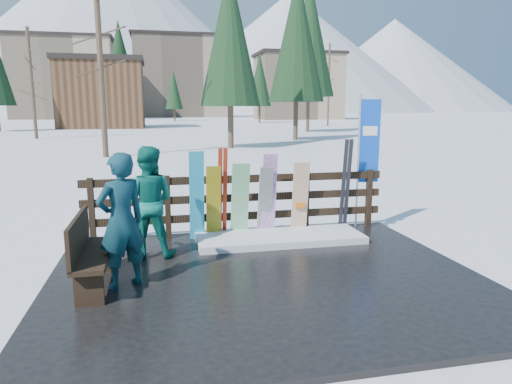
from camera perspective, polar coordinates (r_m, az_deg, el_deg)
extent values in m
plane|color=white|center=(6.58, 1.33, -11.05)|extent=(700.00, 700.00, 0.00)
cube|color=black|center=(6.56, 1.33, -10.73)|extent=(6.00, 5.00, 0.08)
cube|color=black|center=(8.42, -19.85, -2.23)|extent=(0.10, 0.10, 1.15)
cube|color=black|center=(8.34, -10.97, -1.91)|extent=(0.10, 0.10, 1.15)
cube|color=black|center=(8.46, -2.13, -1.55)|extent=(0.10, 0.10, 1.15)
cube|color=black|center=(8.77, 6.26, -1.17)|extent=(0.10, 0.10, 1.15)
cube|color=black|center=(9.26, 13.92, -0.80)|extent=(0.10, 0.10, 1.15)
cube|color=black|center=(8.51, -2.12, -3.03)|extent=(5.60, 0.05, 0.14)
cube|color=black|center=(8.43, -2.14, -0.72)|extent=(5.60, 0.05, 0.14)
cube|color=black|center=(8.37, -2.15, 1.63)|extent=(5.60, 0.05, 0.14)
cube|color=white|center=(8.15, 3.02, -5.75)|extent=(2.94, 1.00, 0.12)
cube|color=black|center=(6.37, -19.56, -7.35)|extent=(0.40, 1.50, 0.06)
cube|color=black|center=(5.88, -20.16, -11.19)|extent=(0.34, 0.06, 0.45)
cube|color=black|center=(7.00, -18.84, -7.63)|extent=(0.34, 0.06, 0.45)
cube|color=black|center=(6.32, -21.33, -5.04)|extent=(0.05, 1.50, 0.50)
cube|color=#2195BD|center=(8.10, -7.41, -0.52)|extent=(0.26, 0.24, 1.61)
cube|color=silver|center=(8.22, -2.01, -1.07)|extent=(0.32, 0.33, 1.38)
cube|color=yellow|center=(8.16, -5.33, -1.36)|extent=(0.26, 0.20, 1.34)
cube|color=white|center=(8.31, 1.63, -0.40)|extent=(0.26, 0.27, 1.53)
cube|color=black|center=(8.32, 1.13, -1.19)|extent=(0.25, 0.35, 1.31)
cube|color=silver|center=(8.49, 5.53, -0.81)|extent=(0.30, 0.20, 1.36)
cube|color=#AC2B15|center=(8.21, -4.53, -0.16)|extent=(0.07, 0.31, 1.65)
cube|color=#AC2B15|center=(8.22, -3.91, -0.14)|extent=(0.07, 0.31, 1.65)
cube|color=black|center=(8.82, 10.86, 0.81)|extent=(0.08, 0.22, 1.77)
cube|color=black|center=(8.86, 11.40, 0.83)|extent=(0.08, 0.22, 1.77)
cylinder|color=silver|center=(9.10, 12.64, 3.68)|extent=(0.04, 0.04, 2.60)
cube|color=blue|center=(9.16, 14.00, 6.18)|extent=(0.42, 0.02, 1.60)
imported|color=#0E4746|center=(6.16, -16.49, -3.48)|extent=(0.78, 0.70, 1.78)
imported|color=#0D685A|center=(7.35, -13.37, -1.22)|extent=(0.96, 0.81, 1.76)
cube|color=tan|center=(117.94, -22.79, 12.81)|extent=(22.00, 14.00, 18.00)
cube|color=black|center=(118.83, -23.12, 17.28)|extent=(23.10, 14.70, 0.60)
cube|color=gray|center=(136.43, -9.30, 13.87)|extent=(26.00, 16.00, 22.00)
cube|color=black|center=(137.60, -9.44, 18.57)|extent=(27.30, 16.80, 0.60)
cube|color=tan|center=(105.83, 5.25, 12.83)|extent=(18.00, 12.00, 14.00)
cube|color=black|center=(106.40, 5.32, 16.76)|extent=(18.90, 12.60, 0.60)
cube|color=brown|center=(61.32, -18.69, 11.34)|extent=(10.00, 8.00, 8.00)
cube|color=black|center=(61.59, -18.93, 15.34)|extent=(10.50, 8.40, 0.60)
cylinder|color=#382B1E|center=(24.28, -19.00, 17.01)|extent=(0.28, 0.28, 10.86)
cone|color=black|center=(28.43, -3.26, 15.83)|extent=(3.68, 3.68, 10.22)
cone|color=black|center=(35.69, 5.09, 15.89)|extent=(4.21, 4.21, 11.70)
cylinder|color=#382B1E|center=(41.12, -26.22, 12.04)|extent=(0.28, 0.28, 8.67)
cone|color=black|center=(48.72, 6.62, 16.05)|extent=(5.23, 5.23, 14.54)
cylinder|color=#382B1E|center=(65.38, 9.08, 13.04)|extent=(0.28, 0.28, 11.14)
cone|color=black|center=(66.25, -16.58, 13.67)|extent=(4.81, 4.81, 13.36)
cone|color=black|center=(79.94, 0.44, 12.69)|extent=(4.04, 4.04, 11.23)
cone|color=black|center=(91.04, -10.22, 11.61)|extent=(3.32, 3.32, 9.21)
cone|color=white|center=(351.87, -17.69, 19.34)|extent=(260.00, 260.00, 120.00)
cone|color=white|center=(331.06, 4.12, 16.88)|extent=(200.00, 200.00, 80.00)
cone|color=white|center=(383.20, 16.71, 14.84)|extent=(180.00, 180.00, 70.00)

